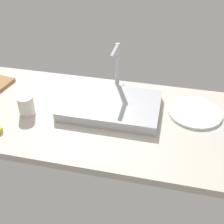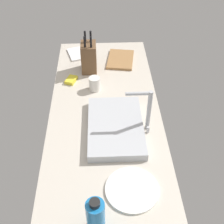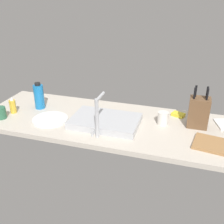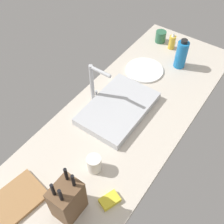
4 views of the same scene
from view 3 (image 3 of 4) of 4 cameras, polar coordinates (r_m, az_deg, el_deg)
name	(u,v)px [view 3 (image 3 of 4)]	position (r cm, az deg, el deg)	size (l,w,h in cm)	color
countertop_slab	(112,123)	(189.62, -0.02, -2.46)	(194.81, 67.45, 3.50)	beige
sink_basin	(105,121)	(183.79, -1.47, -1.97)	(46.89, 30.94, 4.77)	#B7BABF
faucet	(97,114)	(163.68, -3.16, -0.42)	(5.50, 14.54, 26.42)	#B7BABF
knife_block	(199,112)	(186.65, 18.25, -0.03)	(13.38, 10.44, 28.67)	brown
cutting_board	(216,145)	(171.57, 21.69, -6.70)	(26.47, 18.60, 1.80)	#9E7042
soap_bottle	(13,106)	(213.17, -20.71, 1.25)	(4.78, 4.78, 12.90)	gold
water_bottle	(39,96)	(213.51, -15.53, 3.29)	(7.73, 7.73, 21.10)	#1970B7
dinner_plate	(50,119)	(195.30, -13.24, -1.54)	(25.59, 25.59, 1.20)	white
coffee_mug	(163,118)	(186.12, 10.97, -1.33)	(7.41, 7.41, 9.20)	silver
ceramic_cup	(1,113)	(207.88, -22.97, -0.16)	(7.64, 7.64, 8.45)	#2D6647
dish_sponge	(178,115)	(201.80, 14.14, -0.54)	(9.00, 6.00, 2.40)	yellow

